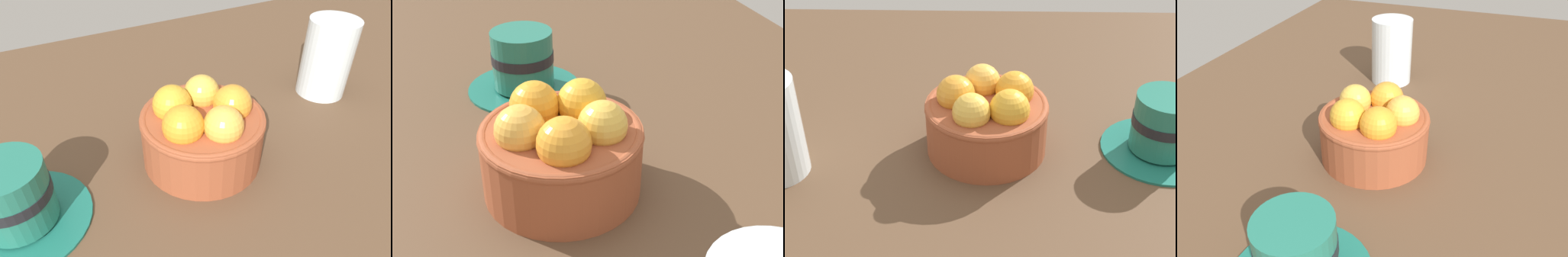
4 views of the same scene
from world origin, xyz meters
The scene contains 4 objects.
ground_plane centered at (0.00, 0.00, -1.71)cm, with size 152.23×87.26×3.42cm, color brown.
terracotta_bowl centered at (-0.02, 0.00, 4.42)cm, with size 14.50×14.50×9.50cm.
coffee_cup centered at (-20.88, 0.05, 3.36)cm, with size 13.93×13.93×7.58cm.
water_glass centered at (23.90, 5.04, 5.83)cm, with size 7.27×7.27×11.66cm, color silver.
Camera 4 is at (-40.72, -14.29, 31.84)cm, focal length 35.71 mm.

